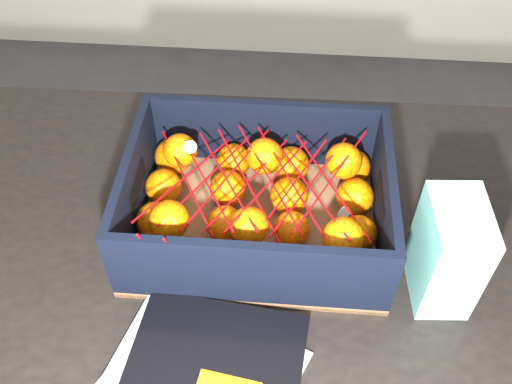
{
  "coord_description": "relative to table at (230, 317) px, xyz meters",
  "views": [
    {
      "loc": [
        -0.26,
        -0.31,
        1.42
      ],
      "look_at": [
        -0.3,
        0.19,
        0.86
      ],
      "focal_mm": 40.48,
      "sensor_mm": 36.0,
      "label": 1
    }
  ],
  "objects": [
    {
      "name": "table",
      "position": [
        0.0,
        0.0,
        0.0
      ],
      "size": [
        1.21,
        0.82,
        0.75
      ],
      "color": "black",
      "rests_on": "ground"
    },
    {
      "name": "produce_crate",
      "position": [
        0.03,
        0.1,
        0.14
      ],
      "size": [
        0.36,
        0.27,
        0.13
      ],
      "color": "#8A5B40",
      "rests_on": "table"
    },
    {
      "name": "clementine_heap",
      "position": [
        0.03,
        0.1,
        0.15
      ],
      "size": [
        0.35,
        0.25,
        0.1
      ],
      "color": "#E76304",
      "rests_on": "produce_crate"
    },
    {
      "name": "mesh_net",
      "position": [
        0.03,
        0.09,
        0.2
      ],
      "size": [
        0.3,
        0.24,
        0.09
      ],
      "color": "#BD070D",
      "rests_on": "clementine_heap"
    },
    {
      "name": "retail_carton",
      "position": [
        0.28,
        0.01,
        0.18
      ],
      "size": [
        0.08,
        0.11,
        0.16
      ],
      "primitive_type": "cube",
      "rotation": [
        0.0,
        0.0,
        0.07
      ],
      "color": "white",
      "rests_on": "table"
    }
  ]
}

